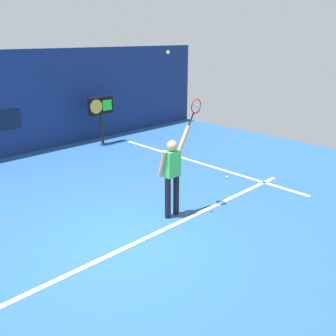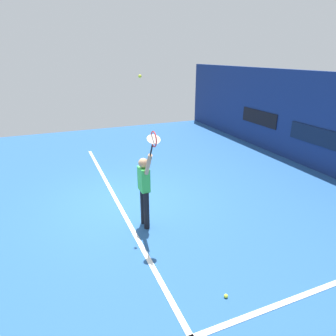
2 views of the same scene
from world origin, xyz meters
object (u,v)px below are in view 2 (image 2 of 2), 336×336
(tennis_racket, at_px, (153,140))
(spare_ball, at_px, (226,296))
(tennis_ball, at_px, (140,76))
(tennis_player, at_px, (144,187))

(tennis_racket, distance_m, spare_ball, 3.03)
(tennis_racket, xyz_separation_m, tennis_ball, (-0.79, 0.02, 1.13))
(tennis_player, xyz_separation_m, tennis_racket, (0.68, -0.00, 1.26))
(tennis_player, relative_size, spare_ball, 28.48)
(tennis_ball, distance_m, spare_ball, 4.38)
(tennis_racket, bearing_deg, spare_ball, 15.24)
(tennis_ball, relative_size, spare_ball, 1.00)
(tennis_racket, height_order, tennis_ball, tennis_ball)
(tennis_player, distance_m, tennis_ball, 2.39)
(tennis_player, relative_size, tennis_ball, 28.48)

